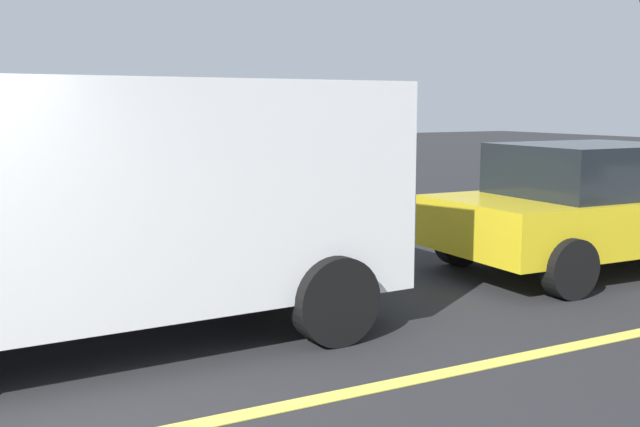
% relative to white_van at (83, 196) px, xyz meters
% --- Properties ---
extents(lane_marking_centre, '(28.00, 0.16, 0.01)m').
position_rel_white_van_xyz_m(lane_marking_centre, '(1.45, -1.95, -1.26)').
color(lane_marking_centre, '#E0D14C').
extents(white_van, '(5.27, 2.42, 2.20)m').
position_rel_white_van_xyz_m(white_van, '(0.00, 0.00, 0.00)').
color(white_van, white).
rests_on(white_van, ground_plane).
extents(car_yellow_far_lane, '(4.16, 2.18, 1.54)m').
position_rel_white_van_xyz_m(car_yellow_far_lane, '(6.08, 0.12, -0.49)').
color(car_yellow_far_lane, gold).
rests_on(car_yellow_far_lane, ground_plane).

